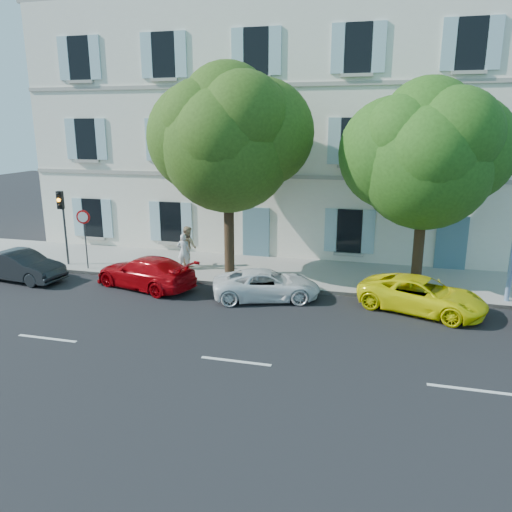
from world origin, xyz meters
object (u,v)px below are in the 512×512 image
(car_white_coupe, at_px, (266,285))
(pedestrian_b, at_px, (188,246))
(tree_right, at_px, (426,162))
(road_sign, at_px, (84,227))
(tree_left, at_px, (228,146))
(car_red_coupe, at_px, (145,272))
(car_yellow_supercar, at_px, (422,295))
(traffic_light, at_px, (62,212))
(pedestrian_a, at_px, (184,252))
(car_dark_sedan, at_px, (21,266))

(car_white_coupe, bearing_deg, pedestrian_b, 37.95)
(tree_right, relative_size, road_sign, 2.89)
(car_white_coupe, relative_size, tree_left, 0.48)
(road_sign, xyz_separation_m, pedestrian_b, (4.16, 1.50, -0.97))
(car_red_coupe, height_order, car_yellow_supercar, car_red_coupe)
(traffic_light, distance_m, pedestrian_a, 5.70)
(car_yellow_supercar, distance_m, tree_right, 4.79)
(tree_right, relative_size, traffic_light, 2.26)
(car_red_coupe, bearing_deg, car_white_coupe, 105.24)
(traffic_light, xyz_separation_m, pedestrian_b, (5.41, 1.20, -1.51))
(car_red_coupe, height_order, pedestrian_b, pedestrian_b)
(car_red_coupe, distance_m, pedestrian_a, 2.47)
(tree_right, xyz_separation_m, traffic_light, (-15.11, -0.26, -2.42))
(traffic_light, distance_m, road_sign, 1.39)
(tree_right, height_order, road_sign, tree_right)
(car_yellow_supercar, bearing_deg, pedestrian_b, 93.31)
(tree_right, bearing_deg, car_red_coupe, -169.49)
(car_yellow_supercar, relative_size, tree_left, 0.52)
(pedestrian_b, bearing_deg, tree_left, -160.70)
(car_white_coupe, xyz_separation_m, tree_right, (5.40, 2.02, 4.44))
(tree_left, bearing_deg, tree_right, -1.41)
(car_red_coupe, distance_m, car_yellow_supercar, 10.48)
(car_yellow_supercar, height_order, tree_left, tree_left)
(car_dark_sedan, relative_size, tree_left, 0.46)
(tree_right, height_order, pedestrian_b, tree_right)
(car_red_coupe, relative_size, road_sign, 1.66)
(pedestrian_b, bearing_deg, car_red_coupe, 115.32)
(car_yellow_supercar, height_order, traffic_light, traffic_light)
(road_sign, bearing_deg, pedestrian_b, 19.81)
(car_red_coupe, xyz_separation_m, traffic_light, (-4.75, 1.66, 1.94))
(car_white_coupe, height_order, tree_right, tree_right)
(car_red_coupe, height_order, pedestrian_a, pedestrian_a)
(car_white_coupe, xyz_separation_m, traffic_light, (-9.71, 1.76, 2.02))
(pedestrian_a, bearing_deg, car_dark_sedan, 14.28)
(car_white_coupe, distance_m, traffic_light, 10.08)
(car_white_coupe, relative_size, car_yellow_supercar, 0.92)
(tree_right, relative_size, pedestrian_b, 4.16)
(road_sign, relative_size, pedestrian_a, 1.65)
(car_yellow_supercar, bearing_deg, pedestrian_a, 96.03)
(car_red_coupe, bearing_deg, car_dark_sedan, -68.82)
(road_sign, xyz_separation_m, pedestrian_a, (4.16, 1.00, -1.09))
(traffic_light, bearing_deg, car_red_coupe, -19.28)
(car_white_coupe, distance_m, pedestrian_b, 5.25)
(car_white_coupe, height_order, road_sign, road_sign)
(car_dark_sedan, bearing_deg, pedestrian_b, -54.05)
(tree_right, bearing_deg, traffic_light, -179.01)
(pedestrian_a, bearing_deg, car_yellow_supercar, 155.97)
(traffic_light, bearing_deg, car_white_coupe, -10.25)
(road_sign, bearing_deg, car_dark_sedan, -136.59)
(traffic_light, height_order, pedestrian_a, traffic_light)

